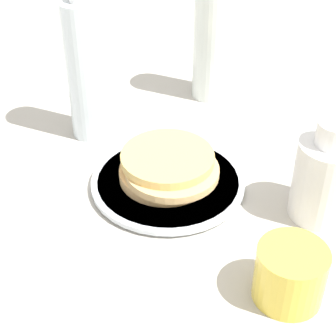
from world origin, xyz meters
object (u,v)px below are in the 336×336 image
Objects in this scene: pancake_stack at (168,167)px; water_bottle_near at (86,70)px; plate at (168,182)px; juice_glass at (290,274)px; water_bottle_mid at (213,40)px; cream_jug at (325,177)px.

water_bottle_near reaches higher than pancake_stack.
pancake_stack is at bearing 164.70° from plate.
water_bottle_near is at bearing -163.92° from plate.
juice_glass is 0.36× the size of water_bottle_mid.
pancake_stack is 0.29m from water_bottle_mid.
juice_glass is 0.49m from water_bottle_mid.
water_bottle_mid is (-0.03, 0.24, -0.01)m from water_bottle_near.
plate is 0.03m from pancake_stack.
water_bottle_near is at bearing -168.07° from juice_glass.
water_bottle_mid is at bearing 161.85° from juice_glass.
plate is at bearing 16.08° from water_bottle_near.
pancake_stack is 0.61× the size of water_bottle_near.
juice_glass is (0.25, 0.04, 0.03)m from plate.
cream_jug is (-0.10, 0.12, 0.03)m from juice_glass.
water_bottle_mid reaches higher than cream_jug.
plate is 0.99× the size of water_bottle_mid.
plate is 0.30m from water_bottle_mid.
cream_jug reaches higher than juice_glass.
pancake_stack is (-0.00, 0.00, 0.03)m from plate.
plate is 0.93× the size of water_bottle_near.
plate is at bearing -15.30° from pancake_stack.
water_bottle_near is (-0.18, -0.05, 0.11)m from plate.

